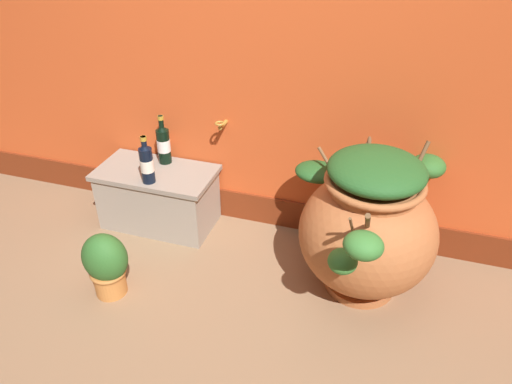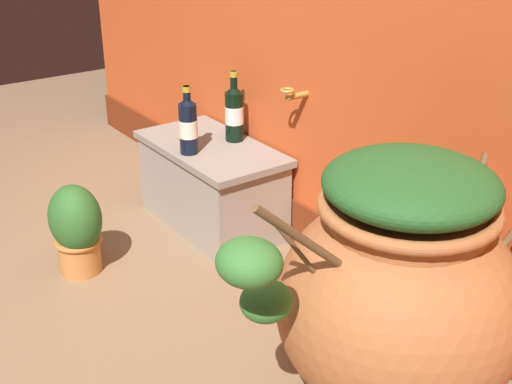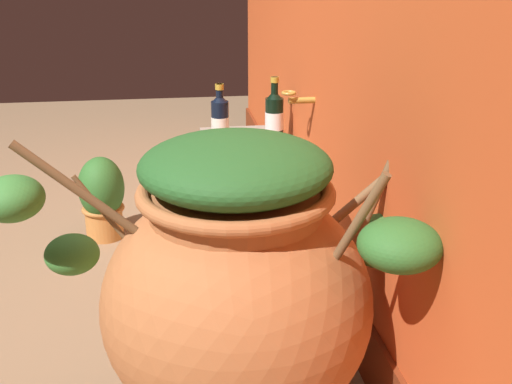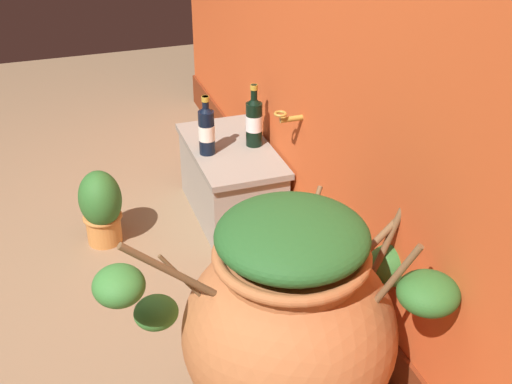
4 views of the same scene
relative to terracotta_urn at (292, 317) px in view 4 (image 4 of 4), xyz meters
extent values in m
plane|color=#896B4C|center=(-0.63, -0.71, -0.40)|extent=(7.00, 7.00, 0.00)
cube|color=maroon|center=(-0.63, 0.39, -0.31)|extent=(4.40, 0.02, 0.19)
cylinder|color=#B28433|center=(-0.90, 0.34, 0.27)|extent=(0.02, 0.10, 0.02)
torus|color=#B28433|center=(-0.90, 0.29, 0.30)|extent=(0.06, 0.06, 0.01)
ellipsoid|color=#B26638|center=(0.00, -0.01, -0.05)|extent=(0.69, 0.69, 0.62)
cylinder|color=#B26638|center=(0.00, -0.01, 0.21)|extent=(0.42, 0.42, 0.09)
torus|color=#B26638|center=(0.00, -0.01, 0.25)|extent=(0.48, 0.48, 0.04)
cylinder|color=brown|center=(-0.06, 0.30, 0.17)|extent=(0.06, 0.21, 0.17)
ellipsoid|color=#2D6628|center=(-0.08, 0.39, 0.06)|extent=(0.14, 0.19, 0.15)
cylinder|color=brown|center=(-0.24, 0.16, 0.21)|extent=(0.15, 0.13, 0.14)
ellipsoid|color=#235623|center=(-0.31, 0.20, 0.13)|extent=(0.24, 0.20, 0.09)
cylinder|color=brown|center=(0.19, 0.24, 0.25)|extent=(0.08, 0.11, 0.23)
ellipsoid|color=#2D6628|center=(0.25, 0.31, 0.20)|extent=(0.18, 0.18, 0.11)
cylinder|color=brown|center=(0.01, -0.38, 0.28)|extent=(0.02, 0.28, 0.25)
ellipsoid|color=#387A33|center=(0.01, -0.52, 0.26)|extent=(0.16, 0.15, 0.10)
cylinder|color=brown|center=(-0.05, -0.32, 0.18)|extent=(0.04, 0.15, 0.21)
ellipsoid|color=#387A33|center=(-0.07, -0.42, 0.08)|extent=(0.13, 0.14, 0.10)
cylinder|color=brown|center=(-0.07, 0.38, 0.23)|extent=(0.05, 0.17, 0.38)
ellipsoid|color=#428438|center=(-0.10, 0.54, 0.16)|extent=(0.19, 0.19, 0.12)
ellipsoid|color=#235623|center=(0.00, -0.01, 0.31)|extent=(0.46, 0.46, 0.15)
cube|color=#9E9384|center=(-1.28, 0.18, -0.21)|extent=(0.68, 0.36, 0.38)
cube|color=gray|center=(-1.28, 0.18, -0.04)|extent=(0.72, 0.38, 0.03)
cylinder|color=black|center=(-1.27, 0.30, 0.09)|extent=(0.08, 0.08, 0.22)
cone|color=black|center=(-1.27, 0.30, 0.21)|extent=(0.08, 0.08, 0.04)
cylinder|color=black|center=(-1.27, 0.30, 0.24)|extent=(0.03, 0.03, 0.09)
cylinder|color=#B7932D|center=(-1.27, 0.30, 0.28)|extent=(0.04, 0.04, 0.02)
cylinder|color=silver|center=(-1.27, 0.30, 0.09)|extent=(0.08, 0.08, 0.08)
cylinder|color=black|center=(-1.26, 0.06, 0.08)|extent=(0.08, 0.08, 0.21)
cone|color=black|center=(-1.26, 0.06, 0.20)|extent=(0.08, 0.08, 0.04)
cylinder|color=black|center=(-1.26, 0.06, 0.23)|extent=(0.03, 0.03, 0.08)
cylinder|color=#B7932D|center=(-1.26, 0.06, 0.25)|extent=(0.04, 0.04, 0.02)
cylinder|color=white|center=(-1.26, 0.06, 0.09)|extent=(0.08, 0.08, 0.07)
cylinder|color=#CC7F3D|center=(-1.25, -0.46, -0.33)|extent=(0.16, 0.16, 0.15)
torus|color=#BB7538|center=(-1.25, -0.46, -0.27)|extent=(0.19, 0.19, 0.02)
ellipsoid|color=#2D6628|center=(-1.25, -0.46, -0.17)|extent=(0.24, 0.20, 0.27)
camera|label=1|loc=(0.05, -2.00, 1.42)|focal=33.44mm
camera|label=2|loc=(1.06, -1.26, 1.03)|focal=47.64mm
camera|label=3|loc=(1.43, -0.17, 0.79)|focal=44.87mm
camera|label=4|loc=(1.51, -0.64, 1.40)|focal=46.76mm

